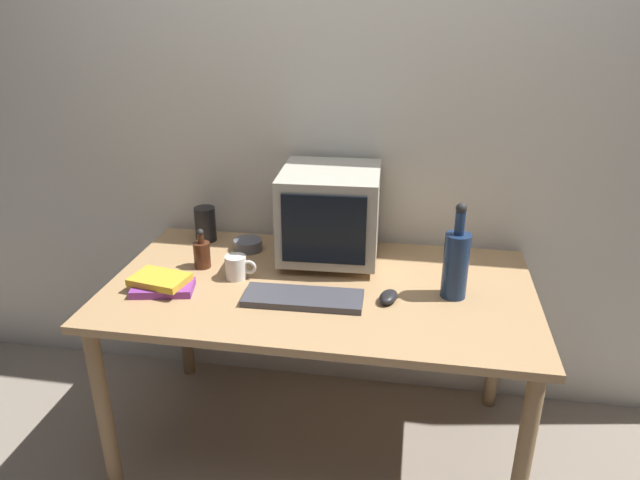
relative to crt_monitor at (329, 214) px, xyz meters
name	(u,v)px	position (x,y,z in m)	size (l,w,h in m)	color
ground_plane	(320,441)	(0.00, -0.24, -0.94)	(6.00, 6.00, 0.00)	gray
back_wall	(340,122)	(0.00, 0.26, 0.31)	(4.00, 0.08, 2.50)	silver
desk	(320,304)	(0.00, -0.24, -0.27)	(1.57, 0.87, 0.75)	tan
crt_monitor	(329,214)	(0.00, 0.00, 0.00)	(0.40, 0.40, 0.37)	#B2AD9E
keyboard	(303,298)	(-0.03, -0.37, -0.18)	(0.42, 0.15, 0.02)	#3F3F47
computer_mouse	(388,297)	(0.26, -0.32, -0.17)	(0.06, 0.10, 0.04)	black
bottle_tall	(456,262)	(0.49, -0.24, -0.06)	(0.09, 0.09, 0.35)	navy
bottle_short	(202,253)	(-0.48, -0.17, -0.13)	(0.07, 0.07, 0.16)	#472314
book_stack	(161,284)	(-0.56, -0.38, -0.17)	(0.24, 0.18, 0.05)	#843893
mug	(237,267)	(-0.32, -0.23, -0.15)	(0.12, 0.08, 0.09)	white
cd_spindle	(248,245)	(-0.35, 0.02, -0.17)	(0.12, 0.12, 0.04)	#595B66
metal_canister	(205,224)	(-0.56, 0.09, -0.12)	(0.09, 0.09, 0.15)	black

